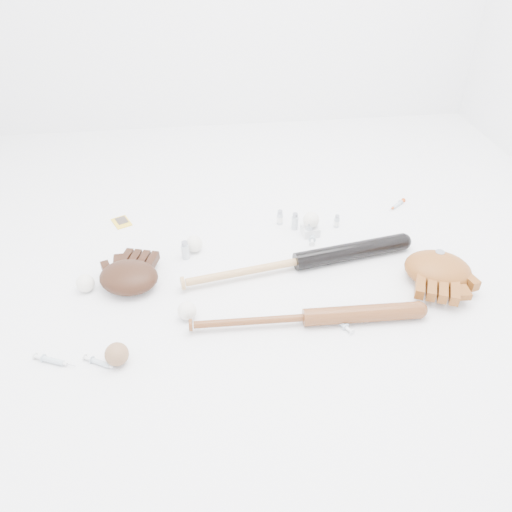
{
  "coord_description": "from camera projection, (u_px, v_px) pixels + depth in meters",
  "views": [
    {
      "loc": [
        -0.2,
        -1.46,
        1.22
      ],
      "look_at": [
        -0.01,
        0.05,
        0.06
      ],
      "focal_mm": 35.0,
      "sensor_mm": 36.0,
      "label": 1
    }
  ],
  "objects": [
    {
      "name": "pedestal",
      "position": [
        310.0,
        230.0,
        2.13
      ],
      "size": [
        0.08,
        0.08,
        0.04
      ],
      "primitive_type": "cube",
      "rotation": [
        0.0,
        0.0,
        0.1
      ],
      "color": "white",
      "rests_on": "ground"
    },
    {
      "name": "bat_dark",
      "position": [
        298.0,
        261.0,
        1.93
      ],
      "size": [
        0.96,
        0.23,
        0.07
      ],
      "primitive_type": null,
      "rotation": [
        0.0,
        0.0,
        0.17
      ],
      "color": "black",
      "rests_on": "ground"
    },
    {
      "name": "syringe_4",
      "position": [
        397.0,
        205.0,
        2.32
      ],
      "size": [
        0.13,
        0.11,
        0.02
      ],
      "primitive_type": null,
      "rotation": [
        0.0,
        0.0,
        3.83
      ],
      "color": "#ADBCC6",
      "rests_on": "ground"
    },
    {
      "name": "vial_4",
      "position": [
        185.0,
        250.0,
        1.98
      ],
      "size": [
        0.03,
        0.03,
        0.08
      ],
      "primitive_type": "cylinder",
      "color": "silver",
      "rests_on": "ground"
    },
    {
      "name": "glove_dark",
      "position": [
        129.0,
        277.0,
        1.84
      ],
      "size": [
        0.33,
        0.33,
        0.09
      ],
      "primitive_type": null,
      "rotation": [
        0.0,
        0.0,
        -0.3
      ],
      "color": "black",
      "rests_on": "ground"
    },
    {
      "name": "baseball_mid",
      "position": [
        187.0,
        311.0,
        1.71
      ],
      "size": [
        0.07,
        0.07,
        0.07
      ],
      "primitive_type": "sphere",
      "color": "white",
      "rests_on": "ground"
    },
    {
      "name": "baseball_upper",
      "position": [
        194.0,
        244.0,
        2.03
      ],
      "size": [
        0.07,
        0.07,
        0.07
      ],
      "primitive_type": "sphere",
      "color": "white",
      "rests_on": "ground"
    },
    {
      "name": "syringe_1",
      "position": [
        338.0,
        321.0,
        1.71
      ],
      "size": [
        0.1,
        0.15,
        0.02
      ],
      "primitive_type": null,
      "rotation": [
        0.0,
        0.0,
        2.08
      ],
      "color": "#ADBCC6",
      "rests_on": "ground"
    },
    {
      "name": "baseball_aged",
      "position": [
        117.0,
        354.0,
        1.55
      ],
      "size": [
        0.07,
        0.07,
        0.07
      ],
      "primitive_type": "sphere",
      "color": "brown",
      "rests_on": "ground"
    },
    {
      "name": "syringe_0",
      "position": [
        53.0,
        361.0,
        1.57
      ],
      "size": [
        0.16,
        0.09,
        0.02
      ],
      "primitive_type": null,
      "rotation": [
        0.0,
        0.0,
        -0.41
      ],
      "color": "#ADBCC6",
      "rests_on": "ground"
    },
    {
      "name": "vial_5",
      "position": [
        280.0,
        217.0,
        2.19
      ],
      "size": [
        0.03,
        0.03,
        0.07
      ],
      "primitive_type": "cylinder",
      "color": "silver",
      "rests_on": "ground"
    },
    {
      "name": "glove_tan",
      "position": [
        438.0,
        269.0,
        1.87
      ],
      "size": [
        0.38,
        0.38,
        0.11
      ],
      "primitive_type": null,
      "rotation": [
        0.0,
        0.0,
        2.72
      ],
      "color": "brown",
      "rests_on": "ground"
    },
    {
      "name": "trading_card",
      "position": [
        122.0,
        222.0,
        2.21
      ],
      "size": [
        0.1,
        0.11,
        0.01
      ],
      "primitive_type": "cube",
      "rotation": [
        0.0,
        0.0,
        0.44
      ],
      "color": "gold",
      "rests_on": "ground"
    },
    {
      "name": "vial_0",
      "position": [
        295.0,
        221.0,
        2.15
      ],
      "size": [
        0.03,
        0.03,
        0.08
      ],
      "primitive_type": "cylinder",
      "color": "silver",
      "rests_on": "ground"
    },
    {
      "name": "syringe_3",
      "position": [
        438.0,
        272.0,
        1.92
      ],
      "size": [
        0.07,
        0.14,
        0.02
      ],
      "primitive_type": null,
      "rotation": [
        0.0,
        0.0,
        -1.24
      ],
      "color": "#ADBCC6",
      "rests_on": "ground"
    },
    {
      "name": "baseball_on_pedestal",
      "position": [
        311.0,
        220.0,
        2.1
      ],
      "size": [
        0.07,
        0.07,
        0.07
      ],
      "primitive_type": "sphere",
      "color": "white",
      "rests_on": "pedestal"
    },
    {
      "name": "vial_3",
      "position": [
        437.0,
        262.0,
        1.9
      ],
      "size": [
        0.04,
        0.04,
        0.1
      ],
      "primitive_type": "cylinder",
      "color": "silver",
      "rests_on": "ground"
    },
    {
      "name": "baseball_left",
      "position": [
        85.0,
        283.0,
        1.83
      ],
      "size": [
        0.07,
        0.07,
        0.07
      ],
      "primitive_type": "sphere",
      "color": "white",
      "rests_on": "ground"
    },
    {
      "name": "bat_wood",
      "position": [
        306.0,
        317.0,
        1.69
      ],
      "size": [
        0.84,
        0.09,
        0.06
      ],
      "primitive_type": null,
      "rotation": [
        0.0,
        0.0,
        -0.03
      ],
      "color": "brown",
      "rests_on": "ground"
    },
    {
      "name": "vial_2",
      "position": [
        309.0,
        230.0,
        2.1
      ],
      "size": [
        0.03,
        0.03,
        0.07
      ],
      "primitive_type": "cylinder",
      "color": "silver",
      "rests_on": "ground"
    },
    {
      "name": "syringe_5",
      "position": [
        101.0,
        363.0,
        1.56
      ],
      "size": [
        0.14,
        0.09,
        0.02
      ],
      "primitive_type": null,
      "rotation": [
        0.0,
        0.0,
        -0.51
      ],
      "color": "#ADBCC6",
      "rests_on": "ground"
    },
    {
      "name": "vial_1",
      "position": [
        337.0,
        221.0,
        2.17
      ],
      "size": [
        0.02,
        0.02,
        0.06
      ],
      "primitive_type": "cylinder",
      "color": "silver",
      "rests_on": "ground"
    },
    {
      "name": "syringe_2",
      "position": [
        313.0,
        235.0,
        2.12
      ],
      "size": [
        0.07,
        0.17,
        0.02
      ],
      "primitive_type": null,
      "rotation": [
        0.0,
        0.0,
        1.31
      ],
      "color": "#ADBCC6",
      "rests_on": "ground"
    }
  ]
}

